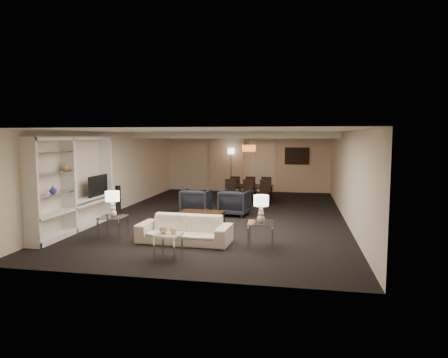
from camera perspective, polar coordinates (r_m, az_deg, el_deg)
floor at (r=12.04m, az=-0.00°, el=-5.21°), size 11.00×11.00×0.00m
ceiling at (r=11.81m, az=-0.00°, el=6.77°), size 7.00×11.00×0.02m
wall_back at (r=17.28m, az=3.38°, el=2.37°), size 7.00×0.02×2.50m
wall_front at (r=6.58m, az=-8.93°, el=-3.62°), size 7.00×0.02×2.50m
wall_left at (r=12.97m, az=-15.38°, el=0.96°), size 0.02×11.00×2.50m
wall_right at (r=11.73m, az=17.05°, el=0.40°), size 0.02×11.00×2.50m
ceiling_soffit at (r=15.27m, az=2.45°, el=6.21°), size 7.00×4.00×0.20m
curtains at (r=17.34m, az=0.40°, el=2.23°), size 1.50×0.12×2.40m
door at (r=17.19m, az=5.68°, el=1.66°), size 0.90×0.05×2.10m
painting at (r=17.09m, az=10.39°, el=3.25°), size 0.95×0.04×0.65m
media_unit at (r=10.62m, az=-20.59°, el=-0.69°), size 0.38×3.40×2.35m
pendant_light at (r=15.23m, az=3.56°, el=4.40°), size 0.52×0.52×0.24m
sofa at (r=8.97m, az=-5.68°, el=-7.18°), size 2.10×0.92×0.60m
coffee_table at (r=10.50m, az=-3.20°, el=-5.76°), size 1.18×0.74×0.41m
armchair_left at (r=12.23m, az=-4.03°, el=-3.23°), size 0.83×0.86×0.77m
armchair_right at (r=11.99m, az=1.54°, el=-3.40°), size 0.93×0.95×0.77m
side_table_left at (r=9.59m, az=-15.54°, el=-6.74°), size 0.59×0.59×0.53m
side_table_right at (r=8.66m, az=5.28°, el=-7.90°), size 0.60×0.60×0.53m
table_lamp_left at (r=9.48m, az=-15.64°, el=-3.45°), size 0.36×0.36×0.59m
table_lamp_right at (r=8.55m, az=5.32°, el=-4.27°), size 0.34×0.34×0.59m
marble_table at (r=7.97m, az=-7.93°, el=-9.38°), size 0.51×0.51×0.47m
gold_gourd_a at (r=7.92m, az=-8.65°, el=-7.16°), size 0.15×0.15×0.15m
gold_gourd_b at (r=7.86m, az=-7.26°, el=-7.31°), size 0.13×0.13×0.13m
television at (r=11.44m, az=-17.97°, el=-0.88°), size 0.97×0.13×0.56m
vase_blue at (r=9.88m, az=-23.25°, el=-1.43°), size 0.17×0.17×0.18m
vase_amber at (r=10.29m, az=-21.68°, el=1.69°), size 0.16×0.16×0.17m
floor_speaker at (r=11.87m, az=-14.87°, el=-3.22°), size 0.13×0.13×0.96m
dining_table at (r=14.69m, az=3.63°, el=-2.04°), size 1.74×1.11×0.58m
chair_nl at (r=14.13m, az=0.89°, el=-1.79°), size 0.45×0.45×0.86m
chair_nm at (r=14.04m, az=3.30°, el=-1.85°), size 0.44×0.44×0.86m
chair_nr at (r=13.97m, az=5.75°, el=-1.90°), size 0.44×0.44×0.86m
chair_fl at (r=15.40m, az=1.71°, el=-1.14°), size 0.41×0.41×0.86m
chair_fm at (r=15.32m, az=3.93°, el=-1.19°), size 0.43×0.43×0.86m
chair_fr at (r=15.26m, az=6.17°, el=-1.24°), size 0.43×0.43×0.86m
floor_lamp at (r=17.05m, az=1.00°, el=1.28°), size 0.30×0.30×1.88m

